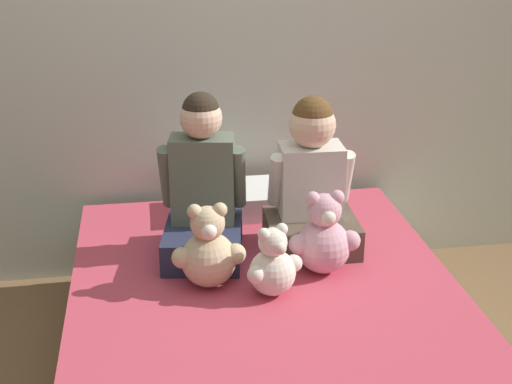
% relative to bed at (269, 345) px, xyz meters
% --- Properties ---
extents(wall_behind_bed, '(8.00, 0.06, 2.50)m').
position_rel_bed_xyz_m(wall_behind_bed, '(0.00, 1.03, 1.05)').
color(wall_behind_bed, beige).
rests_on(wall_behind_bed, ground_plane).
extents(bed, '(1.43, 1.89, 0.40)m').
position_rel_bed_xyz_m(bed, '(0.00, 0.00, 0.00)').
color(bed, '#997F60').
rests_on(bed, ground_plane).
extents(child_on_left, '(0.36, 0.42, 0.65)m').
position_rel_bed_xyz_m(child_on_left, '(-0.20, 0.39, 0.46)').
color(child_on_left, '#282D47').
rests_on(child_on_left, bed).
extents(child_on_right, '(0.37, 0.32, 0.62)m').
position_rel_bed_xyz_m(child_on_right, '(0.23, 0.39, 0.46)').
color(child_on_right, brown).
rests_on(child_on_right, bed).
extents(teddy_bear_held_by_left_child, '(0.27, 0.20, 0.32)m').
position_rel_bed_xyz_m(teddy_bear_held_by_left_child, '(-0.20, 0.13, 0.34)').
color(teddy_bear_held_by_left_child, '#D1B78E').
rests_on(teddy_bear_held_by_left_child, bed).
extents(teddy_bear_held_by_right_child, '(0.27, 0.21, 0.33)m').
position_rel_bed_xyz_m(teddy_bear_held_by_right_child, '(0.23, 0.16, 0.34)').
color(teddy_bear_held_by_right_child, '#DBA3B2').
rests_on(teddy_bear_held_by_right_child, bed).
extents(teddy_bear_between_children, '(0.21, 0.17, 0.27)m').
position_rel_bed_xyz_m(teddy_bear_between_children, '(0.02, 0.03, 0.31)').
color(teddy_bear_between_children, silver).
rests_on(teddy_bear_between_children, bed).
extents(pillow_at_headboard, '(0.51, 0.30, 0.11)m').
position_rel_bed_xyz_m(pillow_at_headboard, '(0.00, 0.76, 0.26)').
color(pillow_at_headboard, white).
rests_on(pillow_at_headboard, bed).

